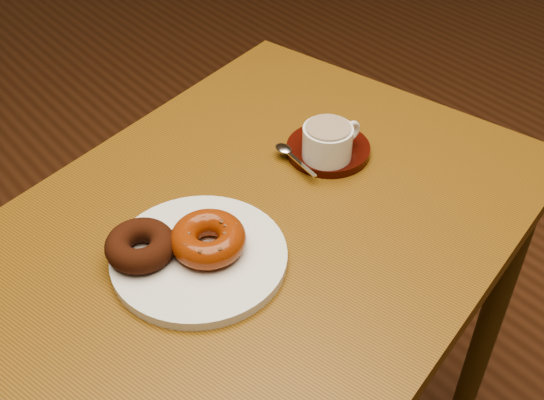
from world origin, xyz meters
TOP-DOWN VIEW (x-y plane):
  - cafe_table at (-0.25, 0.09)m, footprint 0.97×0.81m
  - donut_plate at (-0.38, 0.08)m, footprint 0.28×0.28m
  - donut_cinnamon at (-0.43, 0.12)m, footprint 0.10×0.10m
  - donut_caramel at (-0.36, 0.07)m, footprint 0.12×0.12m
  - saucer at (-0.08, 0.14)m, footprint 0.19×0.19m
  - coffee_cup at (-0.09, 0.12)m, footprint 0.10×0.08m
  - teaspoon at (-0.14, 0.17)m, footprint 0.02×0.10m

SIDE VIEW (x-z plane):
  - cafe_table at x=-0.25m, z-range 0.27..1.07m
  - saucer at x=-0.08m, z-range 0.80..0.81m
  - donut_plate at x=-0.38m, z-range 0.80..0.81m
  - teaspoon at x=-0.14m, z-range 0.81..0.82m
  - donut_cinnamon at x=-0.43m, z-range 0.81..0.85m
  - donut_caramel at x=-0.36m, z-range 0.81..0.85m
  - coffee_cup at x=-0.09m, z-range 0.81..0.87m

